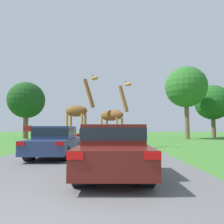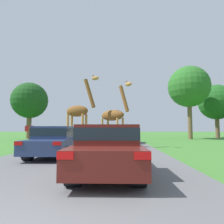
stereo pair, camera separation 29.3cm
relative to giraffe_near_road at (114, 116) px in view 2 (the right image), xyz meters
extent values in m
cube|color=#5B5B5E|center=(-1.25, 16.83, -2.31)|extent=(8.19, 120.00, 0.00)
cylinder|color=#B77F3D|center=(0.69, -0.17, -1.25)|extent=(0.16, 0.16, 2.12)
cylinder|color=#2D2319|center=(0.69, -0.17, -2.26)|extent=(0.21, 0.21, 0.10)
cylinder|color=#B77F3D|center=(0.28, -0.65, -1.25)|extent=(0.16, 0.16, 2.12)
cylinder|color=#2D2319|center=(0.28, -0.65, -2.26)|extent=(0.21, 0.21, 0.10)
cylinder|color=#B77F3D|center=(-0.46, 0.81, -1.25)|extent=(0.16, 0.16, 2.12)
cylinder|color=#2D2319|center=(-0.46, 0.81, -2.26)|extent=(0.21, 0.21, 0.10)
cylinder|color=#B77F3D|center=(-0.88, 0.32, -1.25)|extent=(0.16, 0.16, 2.12)
cylinder|color=#2D2319|center=(-0.88, 0.32, -2.26)|extent=(0.21, 0.21, 0.10)
ellipsoid|color=brown|center=(-0.09, 0.08, 0.04)|extent=(2.14, 1.97, 0.82)
cylinder|color=brown|center=(0.76, -0.65, 1.22)|extent=(0.83, 0.76, 1.99)
ellipsoid|color=#B77F3D|center=(1.09, -0.92, 2.22)|extent=(0.58, 0.54, 0.30)
cylinder|color=#B77F3D|center=(-0.88, 0.74, -0.55)|extent=(0.06, 0.06, 1.17)
cone|color=brown|center=(1.00, -0.76, 2.45)|extent=(0.07, 0.07, 0.16)
cone|color=brown|center=(0.91, -0.86, 2.45)|extent=(0.07, 0.07, 0.16)
cylinder|color=#B77F3D|center=(-2.06, -0.07, -1.10)|extent=(0.18, 0.18, 2.42)
cylinder|color=#2D2319|center=(-2.06, -0.07, -2.25)|extent=(0.23, 0.23, 0.11)
cylinder|color=#B77F3D|center=(-2.23, -0.64, -1.10)|extent=(0.18, 0.18, 2.42)
cylinder|color=#2D2319|center=(-2.23, -0.64, -2.25)|extent=(0.23, 0.23, 0.11)
cylinder|color=#B77F3D|center=(-3.23, 0.28, -1.10)|extent=(0.18, 0.18, 2.42)
cylinder|color=#2D2319|center=(-3.23, 0.28, -2.25)|extent=(0.23, 0.23, 0.11)
cylinder|color=#B77F3D|center=(-3.40, -0.28, -1.10)|extent=(0.18, 0.18, 2.42)
cylinder|color=#2D2319|center=(-3.40, -0.28, -2.25)|extent=(0.23, 0.23, 0.11)
ellipsoid|color=brown|center=(-2.73, -0.18, 0.35)|extent=(1.88, 1.18, 0.84)
cylinder|color=brown|center=(-1.78, -0.47, 1.64)|extent=(0.99, 0.54, 2.21)
ellipsoid|color=#B77F3D|center=(-1.34, -0.60, 2.75)|extent=(0.61, 0.39, 0.30)
cylinder|color=#B77F3D|center=(-3.53, 0.07, -0.32)|extent=(0.06, 0.06, 1.33)
cone|color=brown|center=(-1.48, -0.49, 2.98)|extent=(0.07, 0.07, 0.16)
cone|color=brown|center=(-1.52, -0.62, 2.98)|extent=(0.07, 0.07, 0.16)
cube|color=#561914|center=(-0.03, -9.04, -1.72)|extent=(1.88, 3.95, 0.63)
cube|color=#561914|center=(-0.03, -9.04, -1.12)|extent=(1.69, 1.78, 0.55)
cube|color=#19232D|center=(-0.03, -9.04, -1.09)|extent=(1.71, 1.80, 0.33)
cube|color=red|center=(-0.80, -11.03, -1.49)|extent=(0.34, 0.03, 0.15)
cube|color=red|center=(0.74, -11.03, -1.49)|extent=(0.34, 0.03, 0.15)
cylinder|color=black|center=(-0.78, -7.85, -1.98)|extent=(0.38, 0.65, 0.65)
cylinder|color=black|center=(0.72, -7.85, -1.98)|extent=(0.38, 0.65, 0.65)
cylinder|color=black|center=(-0.78, -10.22, -1.98)|extent=(0.38, 0.65, 0.65)
cylinder|color=black|center=(0.72, -10.22, -1.98)|extent=(0.38, 0.65, 0.65)
cube|color=#144C28|center=(-2.53, 13.48, -1.72)|extent=(1.78, 4.59, 0.69)
cube|color=#144C28|center=(-2.53, 13.48, -1.16)|extent=(1.60, 2.07, 0.42)
cube|color=#19232D|center=(-2.53, 13.48, -1.14)|extent=(1.62, 2.09, 0.25)
cube|color=red|center=(-3.26, 11.17, -1.47)|extent=(0.32, 0.03, 0.17)
cube|color=red|center=(-1.80, 11.17, -1.47)|extent=(0.32, 0.03, 0.17)
cylinder|color=black|center=(-3.24, 14.85, -2.02)|extent=(0.36, 0.59, 0.59)
cylinder|color=black|center=(-1.82, 14.85, -2.02)|extent=(0.36, 0.59, 0.59)
cylinder|color=black|center=(-3.24, 12.10, -2.02)|extent=(0.36, 0.59, 0.59)
cylinder|color=black|center=(-1.82, 12.10, -2.02)|extent=(0.36, 0.59, 0.59)
cube|color=maroon|center=(-2.80, 7.86, -1.75)|extent=(1.82, 4.78, 0.52)
cube|color=maroon|center=(-2.80, 7.86, -1.24)|extent=(1.64, 2.15, 0.51)
cube|color=#19232D|center=(-2.80, 7.86, -1.21)|extent=(1.66, 2.17, 0.30)
cube|color=red|center=(-3.55, 5.46, -1.57)|extent=(0.33, 0.03, 0.13)
cube|color=red|center=(-2.05, 5.46, -1.57)|extent=(0.33, 0.03, 0.13)
cylinder|color=black|center=(-3.53, 9.29, -1.96)|extent=(0.36, 0.69, 0.69)
cylinder|color=black|center=(-2.07, 9.29, -1.96)|extent=(0.36, 0.69, 0.69)
cylinder|color=black|center=(-3.53, 6.42, -1.96)|extent=(0.36, 0.69, 0.69)
cylinder|color=black|center=(-2.07, 6.42, -1.96)|extent=(0.36, 0.69, 0.69)
cube|color=silver|center=(1.15, 4.27, -1.73)|extent=(1.80, 4.31, 0.67)
cube|color=silver|center=(1.15, 4.27, -1.14)|extent=(1.62, 1.94, 0.50)
cube|color=#19232D|center=(1.15, 4.27, -1.11)|extent=(1.63, 1.96, 0.30)
cube|color=red|center=(0.41, 2.10, -1.49)|extent=(0.32, 0.03, 0.16)
cube|color=red|center=(1.89, 2.10, -1.49)|extent=(0.32, 0.03, 0.16)
cylinder|color=black|center=(0.43, 5.56, -2.02)|extent=(0.36, 0.58, 0.58)
cylinder|color=black|center=(1.87, 5.56, -2.02)|extent=(0.36, 0.58, 0.58)
cylinder|color=black|center=(0.43, 2.97, -2.02)|extent=(0.36, 0.58, 0.58)
cylinder|color=black|center=(1.87, 2.97, -2.02)|extent=(0.36, 0.58, 0.58)
cube|color=navy|center=(-2.81, -5.27, -1.74)|extent=(1.83, 4.19, 0.60)
cube|color=navy|center=(-2.81, -5.27, -1.15)|extent=(1.65, 1.89, 0.59)
cube|color=#19232D|center=(-2.81, -5.27, -1.12)|extent=(1.66, 1.91, 0.35)
cube|color=red|center=(-3.56, -7.38, -1.53)|extent=(0.33, 0.03, 0.14)
cube|color=red|center=(-2.06, -7.38, -1.53)|extent=(0.33, 0.03, 0.14)
cylinder|color=black|center=(-3.54, -4.02, -1.99)|extent=(0.37, 0.64, 0.64)
cylinder|color=black|center=(-2.08, -4.02, -1.99)|extent=(0.37, 0.64, 0.64)
cylinder|color=black|center=(-3.54, -6.53, -1.99)|extent=(0.37, 0.64, 0.64)
cylinder|color=black|center=(-2.08, -6.53, -1.99)|extent=(0.37, 0.64, 0.64)
cylinder|color=brown|center=(9.58, 10.58, 0.66)|extent=(0.55, 0.55, 5.95)
sphere|color=#286623|center=(9.58, 10.58, 4.43)|extent=(5.29, 5.29, 5.29)
cylinder|color=brown|center=(-11.69, 11.82, -0.08)|extent=(0.63, 0.63, 4.46)
sphere|color=#194719|center=(-11.69, 11.82, 2.88)|extent=(4.88, 4.88, 4.88)
cylinder|color=brown|center=(14.81, 14.21, -0.10)|extent=(0.58, 0.58, 4.43)
sphere|color=#1E561E|center=(14.81, 14.21, 2.88)|extent=(5.08, 5.08, 5.08)
cylinder|color=#4C3823|center=(-6.49, 0.22, -1.53)|extent=(0.08, 0.08, 1.56)
cube|color=maroon|center=(-6.49, 0.22, -0.97)|extent=(0.70, 0.04, 0.44)
camera|label=1|loc=(-0.07, -15.03, -0.95)|focal=32.00mm
camera|label=2|loc=(0.23, -15.03, -0.95)|focal=32.00mm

